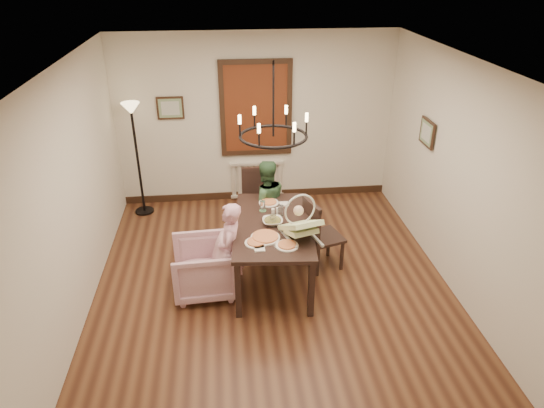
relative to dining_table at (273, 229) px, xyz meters
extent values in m
cube|color=brown|center=(-0.03, -0.13, -0.72)|extent=(4.50, 5.00, 0.01)
cube|color=white|center=(-0.03, -0.13, 2.08)|extent=(4.50, 5.00, 0.01)
cube|color=beige|center=(-0.03, 2.37, 0.68)|extent=(4.50, 0.01, 2.80)
cube|color=beige|center=(-2.28, -0.13, 0.68)|extent=(0.01, 5.00, 2.80)
cube|color=beige|center=(2.22, -0.13, 0.68)|extent=(0.01, 5.00, 2.80)
cube|color=black|center=(0.00, 0.00, 0.06)|extent=(1.11, 1.79, 0.05)
cube|color=black|center=(-0.49, -0.76, -0.34)|extent=(0.07, 0.07, 0.75)
cube|color=black|center=(-0.35, 0.83, -0.34)|extent=(0.07, 0.07, 0.75)
cube|color=black|center=(0.35, -0.83, -0.34)|extent=(0.07, 0.07, 0.75)
cube|color=black|center=(0.49, 0.76, -0.34)|extent=(0.07, 0.07, 0.75)
imported|color=#E1ACBF|center=(-0.89, -0.21, -0.37)|extent=(0.81, 0.79, 0.70)
imported|color=#D294A6|center=(-0.55, -0.30, -0.20)|extent=(0.32, 0.42, 1.04)
imported|color=#345836|center=(-0.02, 0.84, -0.18)|extent=(0.60, 0.50, 1.08)
imported|color=white|center=(-0.01, 0.00, 0.12)|extent=(0.30, 0.30, 0.08)
cylinder|color=tan|center=(-0.13, -0.35, 0.11)|extent=(0.35, 0.35, 0.04)
cylinder|color=silver|center=(-0.01, -0.06, 0.16)|extent=(0.08, 0.08, 0.16)
cube|color=#612413|center=(-0.03, 2.33, 0.88)|extent=(1.00, 0.03, 1.40)
cube|color=black|center=(-1.38, 2.34, 0.93)|extent=(0.42, 0.03, 0.36)
cube|color=black|center=(2.18, 0.77, 0.93)|extent=(0.03, 0.42, 0.36)
torus|color=black|center=(0.00, 0.00, 1.23)|extent=(0.80, 0.80, 0.04)
camera|label=1|loc=(-0.58, -5.25, 3.09)|focal=32.00mm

